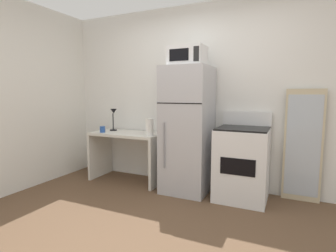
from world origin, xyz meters
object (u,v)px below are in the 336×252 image
Objects in this scene: desk_lamp at (114,116)px; coffee_mug at (103,129)px; oven_range at (242,163)px; leaning_mirror at (303,146)px; microwave at (187,56)px; desk at (128,147)px; refrigerator at (187,130)px; paper_towel_roll at (150,127)px.

coffee_mug is (-0.05, -0.22, -0.19)m from desk_lamp.
leaning_mirror is (0.69, 0.26, 0.23)m from oven_range.
microwave is 1.55m from oven_range.
coffee_mug is 0.07× the size of leaning_mirror.
oven_range reaches higher than desk.
refrigerator is 1.21× the size of leaning_mirror.
desk is 11.70× the size of coffee_mug.
desk is at bearing 179.50° from oven_range.
desk_lamp is at bearing 177.68° from oven_range.
refrigerator reaches higher than leaning_mirror.
desk_lamp reaches higher than oven_range.
paper_towel_roll is 2.00m from leaning_mirror.
desk_lamp is at bearing 166.38° from paper_towel_roll.
coffee_mug reaches higher than desk.
desk is at bearing -174.31° from leaning_mirror.
desk is 3.15× the size of desk_lamp.
refrigerator is 0.83m from oven_range.
refrigerator is at bearing -169.27° from leaning_mirror.
desk_lamp reaches higher than paper_towel_roll.
refrigerator reaches higher than paper_towel_roll.
leaning_mirror is at bearing 11.55° from microwave.
paper_towel_roll is (0.75, -0.18, -0.12)m from desk_lamp.
coffee_mug is at bearing -175.43° from microwave.
refrigerator reaches higher than oven_range.
leaning_mirror is (2.41, 0.24, 0.18)m from desk.
coffee_mug is 1.69m from microwave.
paper_towel_roll is 1.10m from microwave.
desk_lamp is 0.25× the size of leaning_mirror.
desk is 1.04m from refrigerator.
paper_towel_roll reaches higher than desk.
paper_towel_roll is at bearing 3.00° from coffee_mug.
refrigerator is at bearing -1.70° from desk.
desk_lamp is at bearing 175.73° from refrigerator.
paper_towel_roll is (0.45, -0.12, 0.35)m from desk.
desk is at bearing 177.07° from microwave.
desk is 1.64m from microwave.
paper_towel_roll is 1.34m from oven_range.
paper_towel_roll is at bearing -173.10° from microwave.
desk_lamp is at bearing 167.55° from desk.
microwave is 0.33× the size of leaning_mirror.
refrigerator is 0.98m from microwave.
coffee_mug is 0.06× the size of refrigerator.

